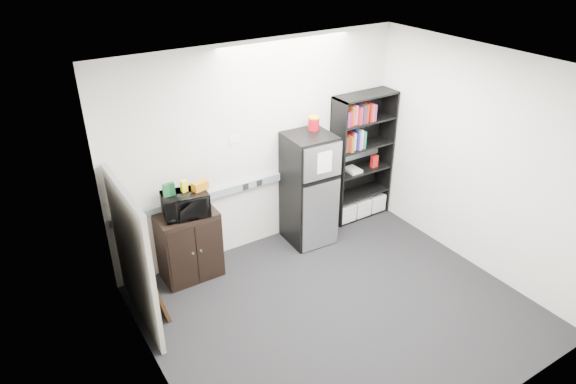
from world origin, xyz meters
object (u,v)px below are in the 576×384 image
(bookshelf, at_px, (361,158))
(microwave, at_px, (185,204))
(refrigerator, at_px, (309,189))
(cabinet, at_px, (189,245))
(cubicle_partition, at_px, (133,257))

(bookshelf, relative_size, microwave, 3.61)
(bookshelf, xyz_separation_m, refrigerator, (-0.99, -0.14, -0.15))
(cabinet, height_order, refrigerator, refrigerator)
(cubicle_partition, distance_m, refrigerator, 2.46)
(bookshelf, bearing_deg, microwave, -178.27)
(bookshelf, relative_size, cubicle_partition, 1.14)
(cabinet, xyz_separation_m, microwave, (-0.00, -0.02, 0.58))
(cabinet, xyz_separation_m, refrigerator, (1.67, -0.08, 0.33))
(cabinet, bearing_deg, refrigerator, -2.74)
(bookshelf, distance_m, refrigerator, 1.02)
(refrigerator, bearing_deg, cabinet, -179.89)
(refrigerator, bearing_deg, microwave, -179.35)
(cubicle_partition, xyz_separation_m, cabinet, (0.76, 0.42, -0.38))
(cabinet, relative_size, refrigerator, 0.57)
(cubicle_partition, xyz_separation_m, microwave, (0.76, 0.40, 0.20))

